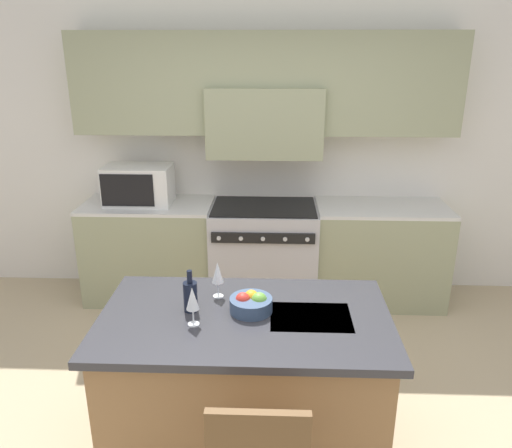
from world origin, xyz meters
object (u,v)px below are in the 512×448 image
at_px(wine_glass_near, 192,299).
at_px(wine_bottle, 190,295).
at_px(range_stove, 264,253).
at_px(fruit_bowl, 251,303).
at_px(microwave, 139,185).
at_px(wine_glass_far, 218,274).

bearing_deg(wine_glass_near, wine_bottle, 104.01).
xyz_separation_m(range_stove, fruit_bowl, (-0.03, -1.82, 0.47)).
distance_m(microwave, wine_glass_far, 1.91).
distance_m(microwave, fruit_bowl, 2.15).
distance_m(range_stove, wine_glass_far, 1.77).
bearing_deg(range_stove, microwave, 179.06).
xyz_separation_m(range_stove, wine_glass_far, (-0.23, -1.66, 0.58)).
distance_m(range_stove, fruit_bowl, 1.88).
xyz_separation_m(microwave, wine_bottle, (0.77, -1.85, -0.12)).
relative_size(wine_glass_far, fruit_bowl, 0.92).
bearing_deg(wine_bottle, range_stove, 78.72).
bearing_deg(wine_bottle, microwave, 112.54).
relative_size(wine_glass_near, fruit_bowl, 0.92).
distance_m(wine_bottle, wine_glass_near, 0.17).
relative_size(microwave, wine_glass_far, 2.69).
bearing_deg(microwave, fruit_bowl, -59.05).
relative_size(wine_bottle, wine_glass_near, 1.11).
relative_size(microwave, fruit_bowl, 2.49).
height_order(wine_bottle, fruit_bowl, wine_bottle).
height_order(range_stove, wine_glass_near, wine_glass_near).
distance_m(wine_glass_far, fruit_bowl, 0.28).
height_order(microwave, wine_glass_near, microwave).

